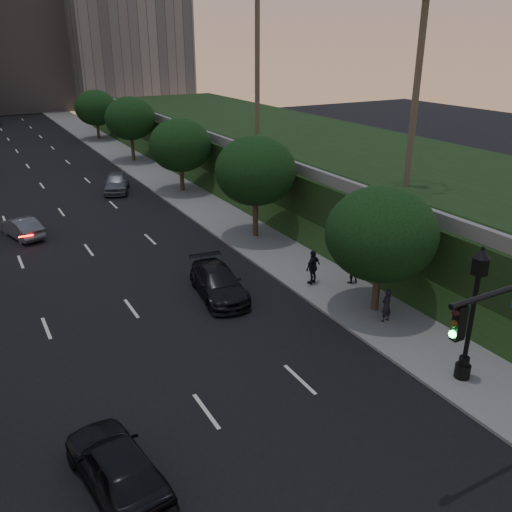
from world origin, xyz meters
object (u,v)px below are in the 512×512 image
street_lamp (471,321)px  pedestrian_b (352,269)px  sedan_mid_left (22,228)px  sedan_far_right (116,182)px  pedestrian_a (386,305)px  sedan_near_right (219,283)px  pedestrian_c (313,267)px  sedan_near_left (117,465)px

street_lamp → pedestrian_b: (1.71, 9.07, -1.72)m
sedan_mid_left → sedan_far_right: size_ratio=0.85×
street_lamp → sedan_mid_left: bearing=116.5°
pedestrian_a → pedestrian_b: 4.39m
sedan_near_right → sedan_far_right: sedan_far_right is taller
sedan_far_right → pedestrian_c: bearing=-61.4°
pedestrian_b → sedan_mid_left: bearing=-40.9°
sedan_near_left → pedestrian_b: size_ratio=3.08×
sedan_near_left → pedestrian_b: 16.88m
sedan_near_right → pedestrian_a: pedestrian_a is taller
sedan_near_left → pedestrian_a: 14.11m
sedan_near_left → sedan_far_right: 34.01m
street_lamp → pedestrian_a: (0.41, 4.88, -1.67)m
street_lamp → pedestrian_b: size_ratio=3.67×
sedan_mid_left → pedestrian_b: size_ratio=2.71×
sedan_near_right → sedan_mid_left: bearing=126.1°
sedan_near_right → sedan_far_right: (1.00, 22.63, 0.08)m
pedestrian_a → pedestrian_c: pedestrian_c is taller
sedan_mid_left → sedan_far_right: 12.01m
pedestrian_b → pedestrian_c: 2.09m
street_lamp → sedan_near_left: size_ratio=1.19×
pedestrian_b → pedestrian_c: (-1.88, 0.91, 0.18)m
street_lamp → sedan_near_left: bearing=175.0°
pedestrian_c → sedan_far_right: bearing=-99.8°
sedan_near_left → pedestrian_c: bearing=-153.5°
street_lamp → sedan_mid_left: 28.70m
sedan_far_right → sedan_near_right: bearing=-73.3°
sedan_mid_left → sedan_near_right: bearing=102.1°
sedan_near_left → sedan_near_right: sedan_near_left is taller
sedan_near_right → pedestrian_c: size_ratio=2.74×
sedan_near_right → pedestrian_a: size_ratio=3.17×
sedan_near_right → pedestrian_b: bearing=-10.1°
pedestrian_a → pedestrian_b: (1.29, 4.19, -0.05)m
sedan_far_right → pedestrian_a: 29.39m
sedan_near_right → pedestrian_c: pedestrian_c is taller
sedan_mid_left → sedan_far_right: (8.68, 8.30, 0.14)m
sedan_mid_left → sedan_near_left: bearing=73.0°
street_lamp → pedestrian_c: (-0.17, 9.98, -1.54)m
sedan_near_right → sedan_far_right: size_ratio=1.07×
sedan_near_left → sedan_mid_left: (0.41, 24.47, -0.12)m
sedan_near_right → pedestrian_b: pedestrian_b is taller
pedestrian_a → sedan_far_right: bearing=-88.9°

